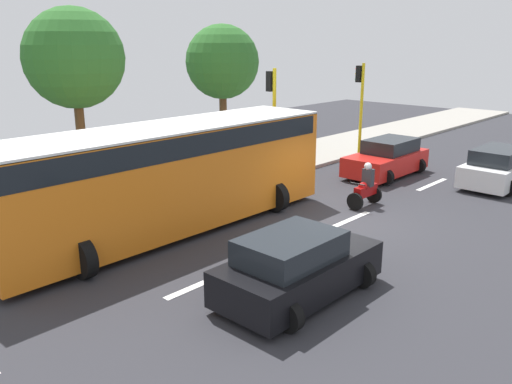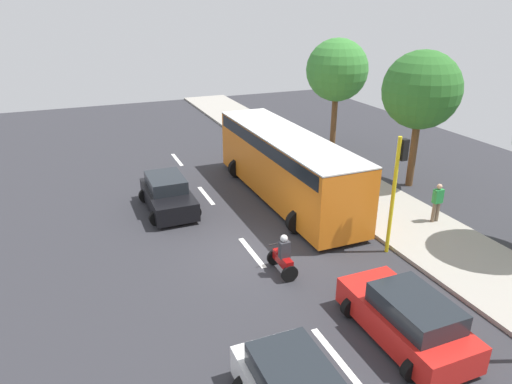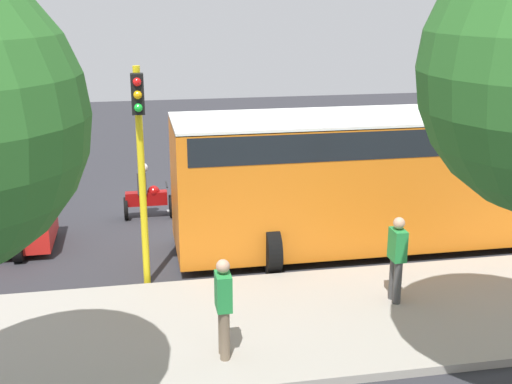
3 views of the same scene
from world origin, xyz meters
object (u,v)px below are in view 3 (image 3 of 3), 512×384
object	(u,v)px
city_bus	(409,169)
motorcycle	(147,195)
pedestrian_near_signal	(397,257)
pedestrian_by_tree	(224,305)
traffic_light_corner	(140,148)
car_black	(360,159)

from	to	relation	value
city_bus	motorcycle	world-z (taller)	city_bus
city_bus	pedestrian_near_signal	bearing A→B (deg)	-25.79
pedestrian_by_tree	traffic_light_corner	distance (m)	3.89
pedestrian_near_signal	pedestrian_by_tree	world-z (taller)	same
motorcycle	pedestrian_near_signal	size ratio (longest dim) A/B	0.91
car_black	pedestrian_by_tree	distance (m)	11.65
pedestrian_near_signal	pedestrian_by_tree	size ratio (longest dim) A/B	1.00
car_black	traffic_light_corner	world-z (taller)	traffic_light_corner
city_bus	pedestrian_near_signal	distance (m)	3.67
motorcycle	city_bus	bearing A→B (deg)	63.73
city_bus	motorcycle	xyz separation A→B (m)	(-2.99, -6.06, -1.20)
pedestrian_near_signal	pedestrian_by_tree	bearing A→B (deg)	-68.25
traffic_light_corner	car_black	bearing A→B (deg)	134.62
car_black	traffic_light_corner	distance (m)	10.04
car_black	pedestrian_near_signal	xyz separation A→B (m)	(8.70, -2.34, 0.35)
city_bus	traffic_light_corner	world-z (taller)	traffic_light_corner
pedestrian_near_signal	traffic_light_corner	bearing A→B (deg)	-111.44
city_bus	pedestrian_by_tree	bearing A→B (deg)	-47.52
motorcycle	pedestrian_by_tree	bearing A→B (deg)	7.61
city_bus	pedestrian_near_signal	size ratio (longest dim) A/B	6.51
pedestrian_by_tree	city_bus	bearing A→B (deg)	132.48
pedestrian_by_tree	car_black	bearing A→B (deg)	150.02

